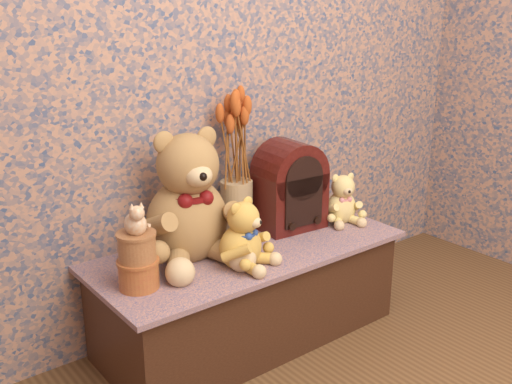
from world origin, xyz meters
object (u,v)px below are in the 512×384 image
Objects in this scene: teddy_medium at (240,230)px; cathedral_radio at (289,185)px; cat_figurine at (135,217)px; teddy_small at (342,195)px; teddy_large at (186,189)px; ceramic_vase at (237,207)px; biscuit_tin_lower at (139,274)px.

teddy_medium is 0.43m from cathedral_radio.
cat_figurine is (-0.77, -0.12, 0.07)m from cathedral_radio.
cathedral_radio is (0.39, 0.18, 0.05)m from teddy_medium.
teddy_medium is 1.16× the size of teddy_small.
teddy_small is 0.62× the size of cathedral_radio.
ceramic_vase is at bearing 23.85° from teddy_large.
teddy_medium is 0.72× the size of cathedral_radio.
teddy_small is at bearing 12.75° from cat_figurine.
cathedral_radio is at bearing 1.92° from teddy_medium.
teddy_small is at bearing 1.80° from biscuit_tin_lower.
teddy_small is 0.25m from cathedral_radio.
biscuit_tin_lower is at bearing 147.40° from teddy_medium.
biscuit_tin_lower is at bearing -159.68° from ceramic_vase.
biscuit_tin_lower is at bearing -145.07° from teddy_large.
ceramic_vase is 0.60m from biscuit_tin_lower.
cathedral_radio is at bearing 19.75° from cat_figurine.
cathedral_radio is at bearing 7.55° from teddy_large.
teddy_large is 0.33m from ceramic_vase.
teddy_medium is at bearing -53.46° from teddy_large.
biscuit_tin_lower is at bearing -166.39° from cathedral_radio.
ceramic_vase is 0.61m from cat_figurine.
ceramic_vase is at bearing 177.39° from teddy_small.
ceramic_vase reaches higher than biscuit_tin_lower.
teddy_small is 1.00m from cat_figurine.
teddy_small is at bearing 1.11° from teddy_large.
teddy_small is at bearing -22.03° from ceramic_vase.
teddy_large is 0.31m from cat_figurine.
cathedral_radio is 0.24m from ceramic_vase.
teddy_large is 0.37m from biscuit_tin_lower.
teddy_medium is 0.32m from ceramic_vase.
cathedral_radio is at bearing 178.06° from teddy_small.
ceramic_vase is (0.18, 0.27, -0.02)m from teddy_medium.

